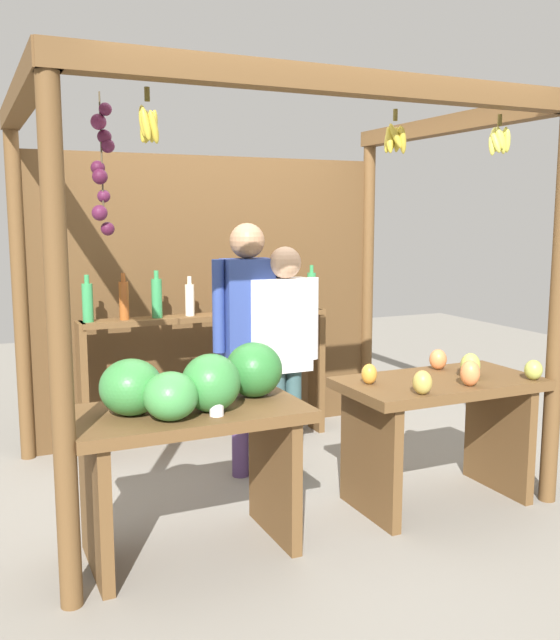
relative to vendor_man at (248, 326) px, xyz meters
name	(u,v)px	position (x,y,z in m)	size (l,w,h in m)	color
ground_plane	(267,477)	(0.09, -0.10, -1.01)	(12.00, 12.00, 0.00)	gray
market_stall	(239,259)	(0.09, 0.38, 0.41)	(2.94, 2.23, 2.42)	brown
fruit_counter_left	(193,417)	(-0.67, -0.91, -0.29)	(1.20, 0.66, 1.06)	brown
fruit_counter_right	(440,411)	(0.87, -0.90, -0.45)	(1.19, 0.65, 0.92)	brown
bottle_shelf_unit	(207,340)	(-0.05, 0.70, -0.20)	(1.89, 0.22, 1.34)	brown
vendor_man	(248,326)	(0.00, 0.00, 0.00)	(0.48, 0.23, 1.68)	#563C72
vendor_woman	(285,341)	(0.22, -0.09, -0.10)	(0.48, 0.21, 1.53)	#38595B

